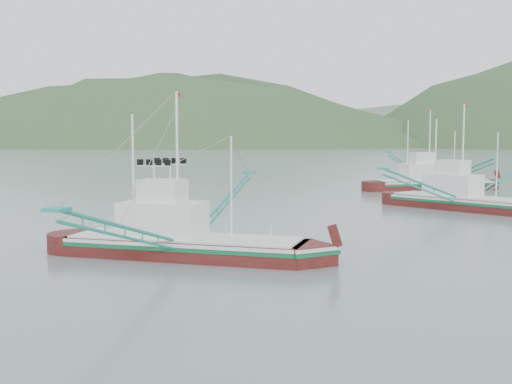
% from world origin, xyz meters
% --- Properties ---
extents(ground, '(1200.00, 1200.00, 0.00)m').
position_xyz_m(ground, '(0.00, 0.00, 0.00)').
color(ground, slate).
rests_on(ground, ground).
extents(main_boat, '(14.29, 25.73, 10.41)m').
position_xyz_m(main_boat, '(-1.95, -2.10, 1.49)').
color(main_boat, '#450E0B').
rests_on(main_boat, ground).
extents(bg_boat_far, '(18.38, 25.53, 11.22)m').
position_xyz_m(bg_boat_far, '(9.74, 50.17, 2.35)').
color(bg_boat_far, '#450E0B').
rests_on(bg_boat_far, ground).
extents(bg_boat_right, '(17.19, 24.80, 10.83)m').
position_xyz_m(bg_boat_right, '(13.91, 28.08, 2.26)').
color(bg_boat_right, '#450E0B').
rests_on(bg_boat_right, ground).
extents(headland_left, '(448.00, 308.00, 210.00)m').
position_xyz_m(headland_left, '(-180.00, 360.00, 0.00)').
color(headland_left, '#315029').
rests_on(headland_left, ground).
extents(ridge_distant, '(960.00, 400.00, 240.00)m').
position_xyz_m(ridge_distant, '(30.00, 560.00, 0.00)').
color(ridge_distant, slate).
rests_on(ridge_distant, ground).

